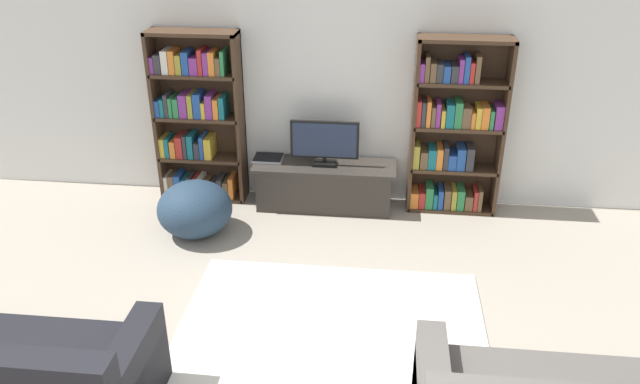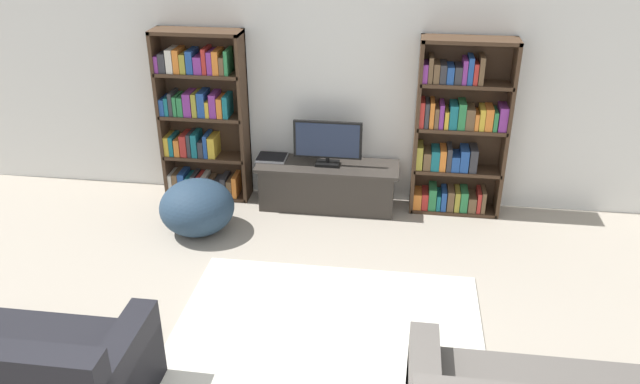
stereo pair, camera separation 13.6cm
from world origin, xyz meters
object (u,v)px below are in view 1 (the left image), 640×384
laptop (268,158)px  beanbag_ottoman (195,209)px  bookshelf_left (197,120)px  bookshelf_right (454,131)px  television (325,142)px  tv_stand (324,185)px  couch_left_sectional (11,383)px

laptop → beanbag_ottoman: (-0.58, -0.78, -0.23)m
bookshelf_left → laptop: bookshelf_left is taller
bookshelf_right → beanbag_ottoman: 2.66m
bookshelf_right → beanbag_ottoman: bookshelf_right is taller
television → laptop: (-0.60, 0.08, -0.24)m
tv_stand → bookshelf_right: bearing=5.2°
bookshelf_right → beanbag_ottoman: (-2.46, -0.82, -0.59)m
bookshelf_right → tv_stand: bearing=-174.8°
bookshelf_left → bookshelf_right: 2.62m
bookshelf_right → couch_left_sectional: bookshelf_right is taller
bookshelf_right → laptop: (-1.88, -0.04, -0.36)m
television → couch_left_sectional: television is taller
tv_stand → beanbag_ottoman: beanbag_ottoman is taller
tv_stand → beanbag_ottoman: size_ratio=2.04×
tv_stand → couch_left_sectional: couch_left_sectional is taller
bookshelf_right → laptop: bookshelf_right is taller
television → beanbag_ottoman: bearing=-149.4°
bookshelf_right → television: bookshelf_right is taller
bookshelf_left → bookshelf_right: same height
bookshelf_left → tv_stand: bearing=-5.0°
bookshelf_right → tv_stand: bookshelf_right is taller
beanbag_ottoman → laptop: bearing=53.2°
beanbag_ottoman → couch_left_sectional: bearing=-101.0°
couch_left_sectional → beanbag_ottoman: (0.47, 2.40, -0.02)m
television → beanbag_ottoman: (-1.18, -0.70, -0.46)m
television → couch_left_sectional: size_ratio=0.41×
bookshelf_left → couch_left_sectional: (-0.30, -3.22, -0.59)m
television → laptop: size_ratio=2.26×
couch_left_sectional → bookshelf_left: bearing=84.6°
bookshelf_left → beanbag_ottoman: bearing=-78.8°
bookshelf_left → tv_stand: bookshelf_left is taller
bookshelf_left → beanbag_ottoman: bookshelf_left is taller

